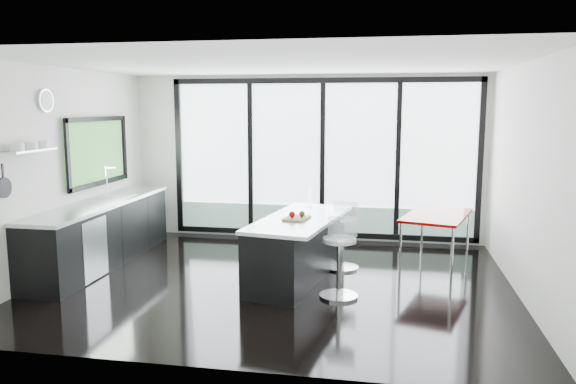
% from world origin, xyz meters
% --- Properties ---
extents(floor, '(6.00, 5.00, 0.00)m').
position_xyz_m(floor, '(0.00, 0.00, 0.00)').
color(floor, black).
rests_on(floor, ground).
extents(ceiling, '(6.00, 5.00, 0.00)m').
position_xyz_m(ceiling, '(0.00, 0.00, 2.80)').
color(ceiling, white).
rests_on(ceiling, wall_back).
extents(wall_back, '(6.00, 0.09, 2.80)m').
position_xyz_m(wall_back, '(0.27, 2.47, 1.27)').
color(wall_back, silver).
rests_on(wall_back, ground).
extents(wall_front, '(6.00, 0.00, 2.80)m').
position_xyz_m(wall_front, '(0.00, -2.50, 1.40)').
color(wall_front, silver).
rests_on(wall_front, ground).
extents(wall_left, '(0.26, 5.00, 2.80)m').
position_xyz_m(wall_left, '(-2.97, 0.27, 1.56)').
color(wall_left, silver).
rests_on(wall_left, ground).
extents(wall_right, '(0.00, 5.00, 2.80)m').
position_xyz_m(wall_right, '(3.00, 0.00, 1.40)').
color(wall_right, silver).
rests_on(wall_right, ground).
extents(counter_cabinets, '(0.69, 3.24, 1.36)m').
position_xyz_m(counter_cabinets, '(-2.67, 0.40, 0.46)').
color(counter_cabinets, black).
rests_on(counter_cabinets, floor).
extents(island, '(1.21, 2.20, 1.10)m').
position_xyz_m(island, '(0.22, 0.15, 0.43)').
color(island, black).
rests_on(island, floor).
extents(bar_stool_near, '(0.52, 0.52, 0.74)m').
position_xyz_m(bar_stool_near, '(0.86, -0.44, 0.37)').
color(bar_stool_near, silver).
rests_on(bar_stool_near, floor).
extents(bar_stool_far, '(0.52, 0.52, 0.72)m').
position_xyz_m(bar_stool_far, '(0.80, 0.77, 0.36)').
color(bar_stool_far, silver).
rests_on(bar_stool_far, floor).
extents(red_table, '(1.15, 1.55, 0.74)m').
position_xyz_m(red_table, '(2.11, 1.23, 0.37)').
color(red_table, '#790200').
rests_on(red_table, floor).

